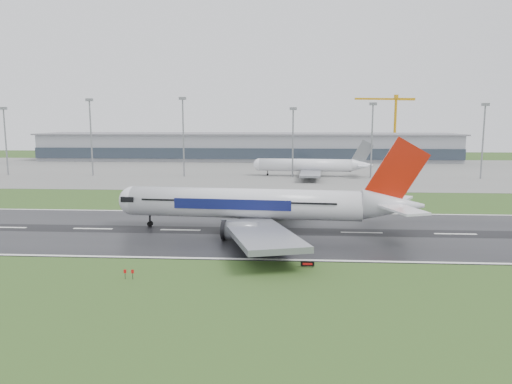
{
  "coord_description": "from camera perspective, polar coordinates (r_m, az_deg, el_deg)",
  "views": [
    {
      "loc": [
        23.62,
        -105.78,
        24.9
      ],
      "look_at": [
        16.15,
        12.0,
        7.0
      ],
      "focal_mm": 34.5,
      "sensor_mm": 36.0,
      "label": 1
    }
  ],
  "objects": [
    {
      "name": "ground",
      "position": [
        111.21,
        -8.75,
        -4.42
      ],
      "size": [
        520.0,
        520.0,
        0.0
      ],
      "primitive_type": "plane",
      "color": "#29471A",
      "rests_on": "ground"
    },
    {
      "name": "floodmast_3",
      "position": [
        206.09,
        4.29,
        5.56
      ],
      "size": [
        0.64,
        0.64,
        27.94
      ],
      "primitive_type": "cylinder",
      "color": "gray",
      "rests_on": "ground"
    },
    {
      "name": "floodmast_1",
      "position": [
        222.3,
        -18.56,
        5.85
      ],
      "size": [
        0.64,
        0.64,
        31.72
      ],
      "primitive_type": "cylinder",
      "color": "gray",
      "rests_on": "ground"
    },
    {
      "name": "tower_crane",
      "position": [
        312.72,
        15.81,
        7.31
      ],
      "size": [
        38.13,
        12.71,
        38.98
      ],
      "primitive_type": null,
      "rotation": [
        0.0,
        0.0,
        0.28
      ],
      "color": "#C2870D",
      "rests_on": "ground"
    },
    {
      "name": "floodmast_2",
      "position": [
        210.57,
        -8.42,
        6.14
      ],
      "size": [
        0.64,
        0.64,
        32.21
      ],
      "primitive_type": "cylinder",
      "color": "gray",
      "rests_on": "ground"
    },
    {
      "name": "runway",
      "position": [
        111.2,
        -8.75,
        -4.39
      ],
      "size": [
        400.0,
        45.0,
        0.1
      ],
      "primitive_type": "cube",
      "color": "black",
      "rests_on": "ground"
    },
    {
      "name": "floodmast_0",
      "position": [
        239.22,
        -27.01,
        5.1
      ],
      "size": [
        0.64,
        0.64,
        28.21
      ],
      "primitive_type": "cylinder",
      "color": "gray",
      "rests_on": "ground"
    },
    {
      "name": "apron",
      "position": [
        233.32,
        -2.2,
        2.5
      ],
      "size": [
        400.0,
        130.0,
        0.08
      ],
      "primitive_type": "cube",
      "color": "slate",
      "rests_on": "ground"
    },
    {
      "name": "parked_airliner",
      "position": [
        211.05,
        6.31,
        3.88
      ],
      "size": [
        54.75,
        51.44,
        15.14
      ],
      "primitive_type": null,
      "rotation": [
        0.0,
        0.0,
        -0.07
      ],
      "color": "white",
      "rests_on": "apron"
    },
    {
      "name": "floodmast_5",
      "position": [
        220.8,
        24.81,
        5.2
      ],
      "size": [
        0.64,
        0.64,
        29.52
      ],
      "primitive_type": "cylinder",
      "color": "gray",
      "rests_on": "ground"
    },
    {
      "name": "runway_sign",
      "position": [
        83.88,
        5.99,
        -8.32
      ],
      "size": [
        2.28,
        0.87,
        1.04
      ],
      "primitive_type": null,
      "rotation": [
        0.0,
        0.0,
        -0.27
      ],
      "color": "black",
      "rests_on": "ground"
    },
    {
      "name": "floodmast_4",
      "position": [
        208.94,
        13.27,
        5.66
      ],
      "size": [
        0.64,
        0.64,
        29.82
      ],
      "primitive_type": "cylinder",
      "color": "gray",
      "rests_on": "ground"
    },
    {
      "name": "main_airliner",
      "position": [
        108.11,
        1.13,
        0.75
      ],
      "size": [
        72.55,
        69.59,
        19.98
      ],
      "primitive_type": null,
      "rotation": [
        0.0,
        0.0,
        -0.08
      ],
      "color": "silver",
      "rests_on": "runway"
    },
    {
      "name": "terminal",
      "position": [
        292.26,
        -1.01,
        5.21
      ],
      "size": [
        240.0,
        36.0,
        15.0
      ],
      "primitive_type": "cube",
      "color": "gray",
      "rests_on": "ground"
    }
  ]
}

